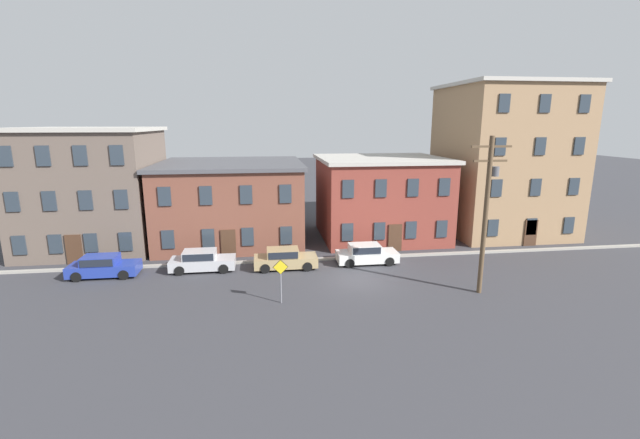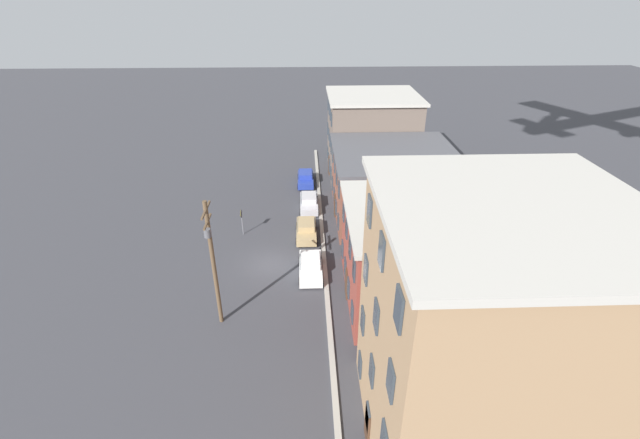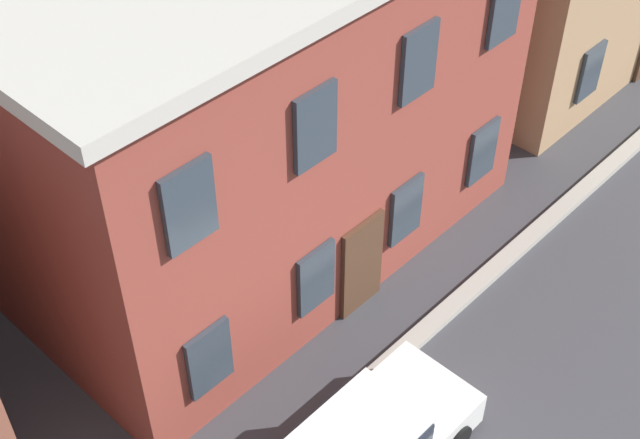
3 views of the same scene
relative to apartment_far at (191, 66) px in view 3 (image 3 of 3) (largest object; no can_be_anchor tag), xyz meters
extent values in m
cube|color=brown|center=(0.00, 0.01, -0.16)|extent=(10.27, 9.33, 6.80)
cube|color=#2D3842|center=(-3.85, -4.72, -1.86)|extent=(0.90, 0.10, 1.40)
cube|color=#2D3842|center=(-3.85, -4.72, 1.54)|extent=(0.90, 0.10, 1.40)
cube|color=#2D3842|center=(-1.28, -4.72, -1.86)|extent=(0.90, 0.10, 1.40)
cube|color=#2D3842|center=(-1.28, -4.72, 1.54)|extent=(0.90, 0.10, 1.40)
cube|color=#2D3842|center=(1.28, -4.72, -1.86)|extent=(0.90, 0.10, 1.40)
cube|color=#2D3842|center=(1.28, -4.72, 1.54)|extent=(0.90, 0.10, 1.40)
cube|color=#2D3842|center=(3.85, -4.72, -1.86)|extent=(0.90, 0.10, 1.40)
cube|color=#2D3842|center=(3.85, -4.72, 1.54)|extent=(0.90, 0.10, 1.40)
cube|color=#472D1E|center=(0.00, -4.72, -2.46)|extent=(1.10, 0.10, 2.20)
cube|color=#2D3842|center=(8.24, -4.72, -1.92)|extent=(0.90, 0.10, 1.40)
cylinder|color=black|center=(-1.47, -6.49, -3.23)|extent=(0.66, 0.22, 0.66)
camera|label=1|loc=(-10.32, -36.36, 6.45)|focal=24.00mm
camera|label=2|loc=(25.47, -7.60, 16.94)|focal=24.00mm
camera|label=3|loc=(-9.38, -12.51, 9.83)|focal=50.00mm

